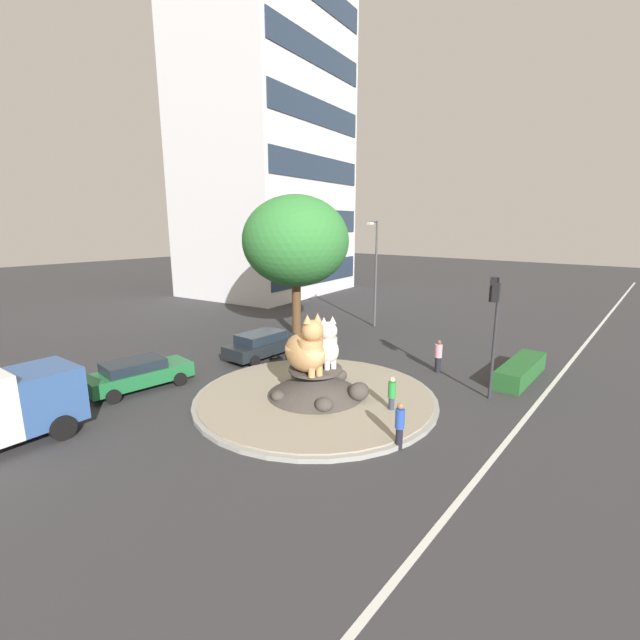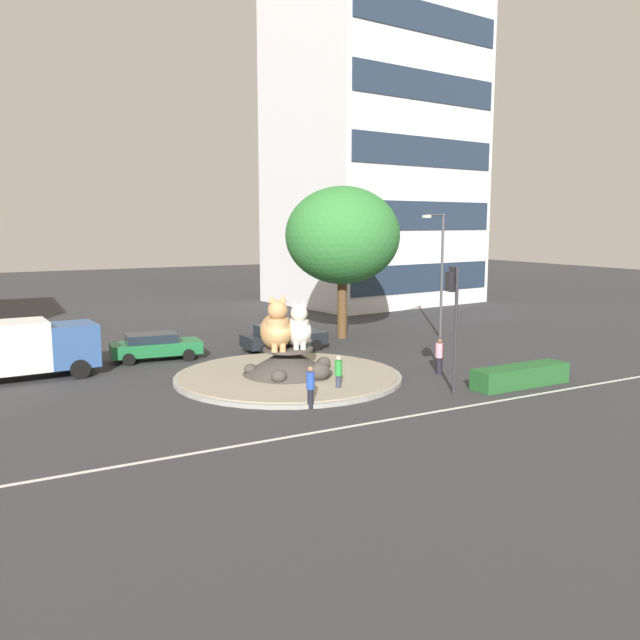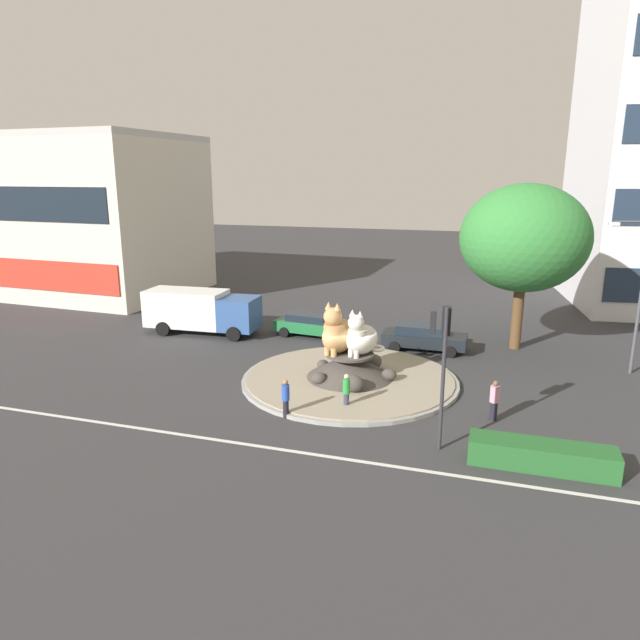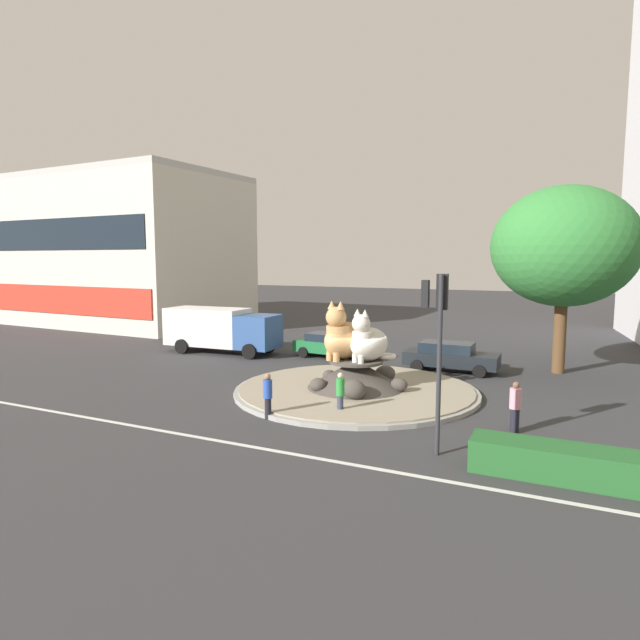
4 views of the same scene
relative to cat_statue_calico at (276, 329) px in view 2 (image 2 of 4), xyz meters
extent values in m
plane|color=#333335|center=(0.60, 0.01, -2.40)|extent=(160.00, 160.00, 0.00)
cube|color=silver|center=(0.60, -7.69, -2.40)|extent=(112.00, 0.20, 0.01)
cylinder|color=gray|center=(0.60, 0.01, -2.31)|extent=(10.58, 10.58, 0.18)
cylinder|color=gray|center=(0.60, 0.01, -2.19)|extent=(10.16, 10.16, 0.06)
cone|color=#423D38|center=(0.60, 0.01, -1.55)|extent=(4.23, 4.23, 1.21)
cylinder|color=#423D38|center=(0.60, 0.01, -1.01)|extent=(2.33, 2.33, 0.12)
ellipsoid|color=#423D38|center=(2.53, 0.09, -1.86)|extent=(0.73, 0.59, 0.58)
ellipsoid|color=#423D38|center=(1.40, 1.61, -1.79)|extent=(0.92, 1.01, 0.73)
ellipsoid|color=#423D38|center=(-1.00, 0.71, -1.91)|extent=(0.60, 0.62, 0.48)
ellipsoid|color=#423D38|center=(-0.55, -1.40, -1.86)|extent=(0.73, 0.71, 0.58)
ellipsoid|color=#423D38|center=(1.25, -1.84, -1.77)|extent=(0.97, 0.80, 0.78)
ellipsoid|color=tan|center=(0.03, 0.12, -0.13)|extent=(2.00, 2.55, 1.63)
cylinder|color=tan|center=(-0.10, -0.31, 0.05)|extent=(1.31, 1.31, 1.02)
sphere|color=tan|center=(-0.15, -0.47, 0.94)|extent=(0.90, 0.90, 0.90)
torus|color=tan|center=(0.64, 0.90, -0.78)|extent=(1.12, 1.12, 0.20)
cone|color=tan|center=(0.09, -0.54, 1.46)|extent=(0.45, 0.45, 0.37)
cone|color=tan|center=(-0.38, -0.40, 1.46)|extent=(0.45, 0.45, 0.37)
cylinder|color=tan|center=(-0.03, -0.71, -0.74)|extent=(0.29, 0.29, 0.41)
cylinder|color=tan|center=(-0.38, -0.61, -0.74)|extent=(0.29, 0.29, 0.41)
ellipsoid|color=silver|center=(1.16, 0.11, -0.23)|extent=(1.87, 2.28, 1.43)
cylinder|color=silver|center=(1.02, -0.26, -0.07)|extent=(1.20, 1.20, 0.89)
sphere|color=silver|center=(0.97, -0.39, 0.71)|extent=(0.79, 0.79, 0.79)
torus|color=silver|center=(1.75, 0.74, -0.80)|extent=(1.16, 1.16, 0.18)
cone|color=silver|center=(1.17, -0.47, 1.17)|extent=(0.42, 0.42, 0.32)
cone|color=silver|center=(0.77, -0.31, 1.17)|extent=(0.42, 0.42, 0.32)
cylinder|color=silver|center=(1.06, -0.62, -0.77)|extent=(0.25, 0.25, 0.36)
cylinder|color=silver|center=(0.76, -0.50, -0.77)|extent=(0.25, 0.25, 0.36)
cylinder|color=#2D2D33|center=(5.55, -5.89, 0.30)|extent=(0.14, 0.14, 5.39)
cube|color=black|center=(5.53, -5.67, 2.47)|extent=(0.33, 0.26, 1.05)
sphere|color=#360606|center=(5.53, -5.59, 2.78)|extent=(0.18, 0.18, 0.18)
sphere|color=#392706|center=(5.53, -5.59, 2.47)|extent=(0.18, 0.18, 0.18)
sphere|color=green|center=(5.53, -5.59, 2.15)|extent=(0.18, 0.18, 0.18)
cube|color=black|center=(5.10, -5.92, 2.42)|extent=(0.22, 0.29, 0.80)
cube|color=silver|center=(21.10, 23.97, 13.19)|extent=(18.01, 14.81, 31.18)
cube|color=#233347|center=(21.89, 17.52, 0.20)|extent=(15.46, 2.00, 2.36)
cube|color=#233347|center=(21.89, 17.52, 5.40)|extent=(15.46, 2.00, 2.36)
cube|color=#233347|center=(21.89, 17.52, 10.60)|extent=(15.46, 2.00, 2.36)
cube|color=#233347|center=(21.89, 17.52, 15.79)|extent=(15.46, 2.00, 2.36)
cube|color=#233347|center=(21.89, 17.52, 20.99)|extent=(15.46, 2.00, 2.36)
cube|color=#235B28|center=(9.05, -6.25, -1.95)|extent=(4.89, 1.20, 0.90)
cylinder|color=brown|center=(8.44, 8.29, -0.60)|extent=(0.62, 0.62, 3.60)
ellipsoid|color=#337F38|center=(8.44, 8.29, 4.04)|extent=(7.09, 7.09, 6.03)
cylinder|color=#4C4C51|center=(14.02, 5.46, 1.49)|extent=(0.16, 0.16, 7.78)
cylinder|color=#4C4C51|center=(13.17, 5.20, 5.28)|extent=(1.73, 0.62, 0.10)
cube|color=silver|center=(12.32, 4.94, 5.18)|extent=(0.50, 0.24, 0.16)
cylinder|color=black|center=(-0.87, -4.96, -2.01)|extent=(0.24, 0.24, 0.78)
cylinder|color=#284CB2|center=(-0.87, -4.96, -1.28)|extent=(0.33, 0.33, 0.68)
sphere|color=#936B4C|center=(-0.87, -4.96, -0.83)|extent=(0.22, 0.22, 0.22)
cylinder|color=#33384C|center=(1.32, -3.38, -2.02)|extent=(0.24, 0.24, 0.75)
cylinder|color=#288C38|center=(1.32, -3.38, -1.32)|extent=(0.32, 0.32, 0.65)
sphere|color=beige|center=(1.32, -3.38, -0.88)|extent=(0.22, 0.22, 0.22)
cylinder|color=black|center=(7.41, -2.60, -2.00)|extent=(0.30, 0.30, 0.80)
cylinder|color=pink|center=(7.41, -2.60, -1.25)|extent=(0.39, 0.39, 0.69)
sphere|color=brown|center=(7.41, -2.60, -0.79)|extent=(0.23, 0.23, 0.23)
cube|color=#1E6B38|center=(-3.67, 7.15, -1.75)|extent=(4.80, 2.27, 0.66)
cube|color=#19232D|center=(-3.90, 7.17, -1.19)|extent=(2.75, 1.84, 0.45)
cylinder|color=black|center=(-2.05, 7.87, -2.08)|extent=(0.66, 0.29, 0.64)
cylinder|color=black|center=(-2.24, 6.10, -2.08)|extent=(0.66, 0.29, 0.64)
cylinder|color=black|center=(-5.09, 8.20, -2.08)|extent=(0.66, 0.29, 0.64)
cylinder|color=black|center=(-5.29, 6.42, -2.08)|extent=(0.66, 0.29, 0.64)
cube|color=black|center=(3.42, 6.26, -1.74)|extent=(4.75, 1.82, 0.67)
cube|color=#19232D|center=(3.18, 6.26, -1.14)|extent=(2.66, 1.60, 0.52)
cylinder|color=black|center=(4.98, 7.17, -2.08)|extent=(0.64, 0.22, 0.64)
cylinder|color=black|center=(4.99, 5.36, -2.08)|extent=(0.64, 0.22, 0.64)
cylinder|color=black|center=(1.85, 7.16, -2.08)|extent=(0.64, 0.22, 0.64)
cylinder|color=black|center=(1.85, 5.35, -2.08)|extent=(0.64, 0.22, 0.64)
cube|color=#335693|center=(-8.05, 5.87, -0.95)|extent=(2.29, 2.50, 2.00)
cylinder|color=black|center=(-8.04, 7.07, -1.95)|extent=(0.91, 0.34, 0.90)
cylinder|color=black|center=(-7.92, 4.68, -1.95)|extent=(0.91, 0.34, 0.90)
camera|label=1|loc=(-13.07, -11.46, 5.19)|focal=24.25mm
camera|label=2|loc=(-12.71, -27.21, 4.81)|focal=37.25mm
camera|label=3|loc=(7.08, -25.61, 7.48)|focal=31.97mm
camera|label=4|loc=(9.04, -21.34, 3.44)|focal=30.10mm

